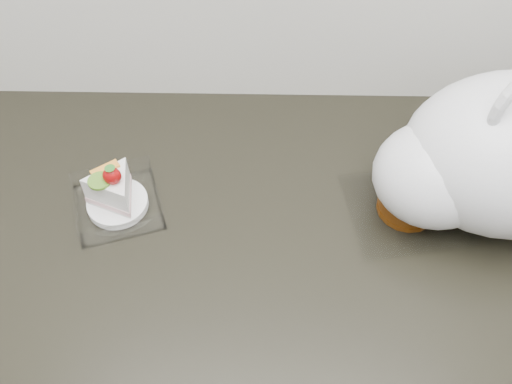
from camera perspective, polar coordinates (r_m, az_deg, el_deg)
name	(u,v)px	position (r m, az deg, el deg)	size (l,w,h in m)	color
counter	(269,350)	(1.27, 1.27, -15.49)	(2.04, 0.64, 0.90)	black
cake_tray	(116,197)	(0.91, -13.86, -0.45)	(0.16, 0.16, 0.10)	white
mooncake_wrap	(409,203)	(0.92, 15.04, -1.07)	(0.21, 0.20, 0.04)	white
plastic_bag	(497,158)	(0.88, 23.00, 3.18)	(0.41, 0.34, 0.29)	white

